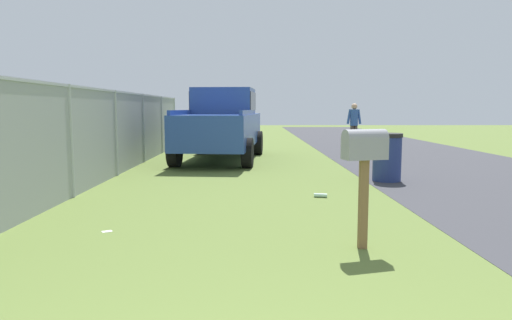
% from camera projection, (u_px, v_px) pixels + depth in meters
% --- Properties ---
extents(mailbox, '(0.31, 0.49, 1.28)m').
position_uv_depth(mailbox, '(365.00, 154.00, 4.89)').
color(mailbox, brown).
rests_on(mailbox, ground).
extents(pickup_truck, '(5.29, 2.50, 2.09)m').
position_uv_depth(pickup_truck, '(222.00, 122.00, 13.50)').
color(pickup_truck, '#284793').
rests_on(pickup_truck, ground).
extents(trash_bin, '(0.60, 0.60, 0.99)m').
position_uv_depth(trash_bin, '(387.00, 157.00, 9.54)').
color(trash_bin, navy).
rests_on(trash_bin, ground).
extents(pedestrian, '(0.30, 0.57, 1.68)m').
position_uv_depth(pedestrian, '(354.00, 122.00, 17.81)').
color(pedestrian, '#4C4238').
rests_on(pedestrian, ground).
extents(fence_section, '(15.51, 0.07, 1.90)m').
position_uv_depth(fence_section, '(116.00, 130.00, 10.28)').
color(fence_section, '#9EA3A8').
rests_on(fence_section, ground).
extents(litter_wrapper_far_scatter, '(0.13, 0.15, 0.01)m').
position_uv_depth(litter_wrapper_far_scatter, '(107.00, 231.00, 5.66)').
color(litter_wrapper_far_scatter, silver).
rests_on(litter_wrapper_far_scatter, ground).
extents(litter_bottle_midfield_b, '(0.11, 0.23, 0.07)m').
position_uv_depth(litter_bottle_midfield_b, '(321.00, 195.00, 7.82)').
color(litter_bottle_midfield_b, '#B2D8BF').
rests_on(litter_bottle_midfield_b, ground).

